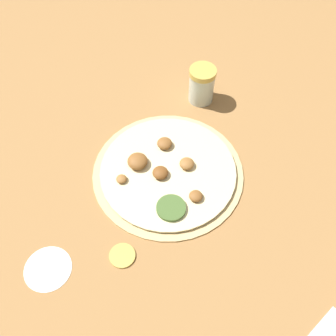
% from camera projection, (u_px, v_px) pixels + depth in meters
% --- Properties ---
extents(ground_plane, '(3.00, 3.00, 0.00)m').
position_uv_depth(ground_plane, '(168.00, 173.00, 0.78)').
color(ground_plane, '#9E703F').
extents(pizza, '(0.30, 0.30, 0.03)m').
position_uv_depth(pizza, '(167.00, 171.00, 0.77)').
color(pizza, '#D6B77A').
rests_on(pizza, ground_plane).
extents(spice_jar, '(0.06, 0.06, 0.08)m').
position_uv_depth(spice_jar, '(202.00, 85.00, 0.85)').
color(spice_jar, silver).
rests_on(spice_jar, ground_plane).
extents(loose_cap, '(0.05, 0.05, 0.01)m').
position_uv_depth(loose_cap, '(122.00, 255.00, 0.68)').
color(loose_cap, gold).
rests_on(loose_cap, ground_plane).
extents(flour_patch, '(0.08, 0.08, 0.00)m').
position_uv_depth(flour_patch, '(48.00, 269.00, 0.66)').
color(flour_patch, white).
rests_on(flour_patch, ground_plane).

